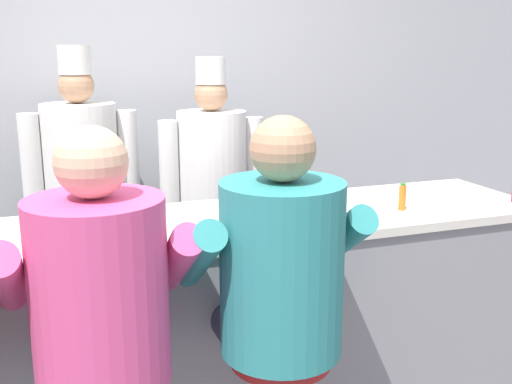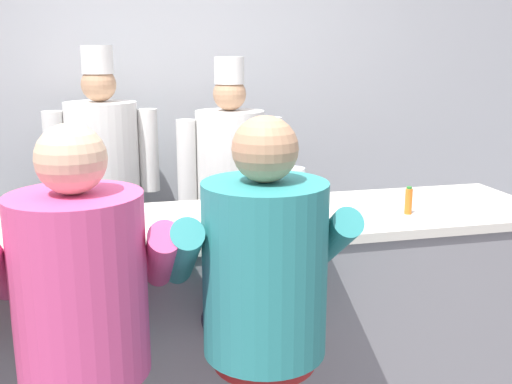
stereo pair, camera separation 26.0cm
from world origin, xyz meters
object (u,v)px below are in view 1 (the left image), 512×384
Objects in this scene: mustard_bottle_yellow at (259,198)px; hot_sauce_bottle_orange at (402,197)px; water_pitcher_clear at (288,188)px; diner_seated_pink at (100,302)px; coffee_mug_white at (236,204)px; diner_seated_teal at (278,277)px; coffee_mug_blue at (55,246)px; cook_in_whites_near at (83,179)px; cook_in_whites_far at (213,182)px.

hot_sauce_bottle_orange is (0.68, -0.06, -0.04)m from mustard_bottle_yellow.
diner_seated_pink is at bearing -145.49° from water_pitcher_clear.
coffee_mug_white is (-0.75, 0.19, -0.01)m from hot_sauce_bottle_orange.
diner_seated_pink is at bearing -179.96° from diner_seated_teal.
coffee_mug_blue is 1.50m from cook_in_whites_near.
water_pitcher_clear is 0.26m from coffee_mug_white.
mustard_bottle_yellow is 0.69m from hot_sauce_bottle_orange.
diner_seated_teal reaches higher than diner_seated_pink.
cook_in_whites_near is at bearing 135.03° from hot_sauce_bottle_orange.
diner_seated_teal reaches higher than hot_sauce_bottle_orange.
cook_in_whites_far reaches higher than diner_seated_pink.
hot_sauce_bottle_orange is 0.08× the size of cook_in_whites_far.
cook_in_whites_near is at bearing 117.26° from coffee_mug_white.
hot_sauce_bottle_orange is at bearing -63.18° from cook_in_whites_far.
cook_in_whites_near is at bearing 82.67° from coffee_mug_blue.
diner_seated_pink is 1.00× the size of diner_seated_teal.
diner_seated_teal is at bearing -102.34° from mustard_bottle_yellow.
diner_seated_pink is at bearing -145.14° from mustard_bottle_yellow.
coffee_mug_white is (0.78, 0.33, 0.00)m from coffee_mug_blue.
coffee_mug_blue is 0.09× the size of diner_seated_pink.
cook_in_whites_near is at bearing 166.64° from cook_in_whites_far.
coffee_mug_blue is 0.80m from diner_seated_teal.
cook_in_whites_near is at bearing 107.06° from diner_seated_teal.
mustard_bottle_yellow is 1.11m from cook_in_whites_far.
diner_seated_pink reaches higher than coffee_mug_blue.
hot_sauce_bottle_orange is 0.07× the size of cook_in_whites_near.
cook_in_whites_near is (0.07, 1.78, 0.04)m from diner_seated_pink.
coffee_mug_white is 0.09× the size of diner_seated_pink.
mustard_bottle_yellow is 1.69× the size of hot_sauce_bottle_orange.
coffee_mug_blue is at bearing -174.54° from hot_sauce_bottle_orange.
coffee_mug_white is (-0.06, 0.12, -0.05)m from mustard_bottle_yellow.
cook_in_whites_near reaches higher than cook_in_whites_far.
hot_sauce_bottle_orange is at bearing 17.42° from diner_seated_pink.
mustard_bottle_yellow is at bearing 174.66° from hot_sauce_bottle_orange.
diner_seated_pink is 0.89× the size of cook_in_whites_far.
coffee_mug_white reaches higher than coffee_mug_blue.
diner_seated_pink is at bearing -136.38° from coffee_mug_white.
diner_seated_teal is at bearing -94.19° from coffee_mug_white.
mustard_bottle_yellow is 0.23m from water_pitcher_clear.
mustard_bottle_yellow is at bearing 77.66° from diner_seated_teal.
cook_in_whites_far is at bearing 116.82° from hot_sauce_bottle_orange.
mustard_bottle_yellow is at bearing 13.92° from coffee_mug_blue.
cook_in_whites_near reaches higher than coffee_mug_white.
diner_seated_teal reaches higher than water_pitcher_clear.
mustard_bottle_yellow reaches higher than hot_sauce_bottle_orange.
diner_seated_pink is (0.12, -0.30, -0.11)m from coffee_mug_blue.
diner_seated_teal is 0.90× the size of cook_in_whites_far.
hot_sauce_bottle_orange is 1.30m from cook_in_whites_far.
water_pitcher_clear is 1.51× the size of coffee_mug_blue.
diner_seated_teal is at bearing -72.94° from cook_in_whites_near.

